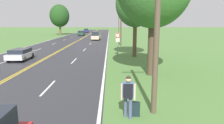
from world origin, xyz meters
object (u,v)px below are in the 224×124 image
at_px(hitchhiker_person, 128,93).
at_px(tree_mid_treeline, 60,16).
at_px(car_dark_green_hatchback_mid_far, 81,33).
at_px(car_champagne_van_mid_near, 96,36).
at_px(car_silver_hatchback_approaching, 21,54).
at_px(suitcase, 135,109).
at_px(traffic_sign, 118,39).
at_px(car_dark_blue_hatchback_receding, 86,30).
at_px(tree_behind_sign, 136,4).

bearing_deg(hitchhiker_person, tree_mid_treeline, 21.29).
bearing_deg(car_dark_green_hatchback_mid_far, car_champagne_van_mid_near, -160.35).
height_order(car_silver_hatchback_approaching, car_champagne_van_mid_near, car_champagne_van_mid_near).
distance_m(suitcase, traffic_sign, 16.03).
distance_m(tree_mid_treeline, car_dark_green_hatchback_mid_far, 10.04).
bearing_deg(tree_mid_treeline, hitchhiker_person, -73.85).
distance_m(car_champagne_van_mid_near, car_dark_blue_hatchback_receding, 40.07).
height_order(hitchhiker_person, tree_mid_treeline, tree_mid_treeline).
distance_m(suitcase, car_dark_green_hatchback_mid_far, 58.17).
xyz_separation_m(traffic_sign, car_silver_hatchback_approaching, (-10.56, -2.59, -1.44)).
height_order(hitchhiker_person, car_dark_blue_hatchback_receding, hitchhiker_person).
bearing_deg(tree_behind_sign, car_silver_hatchback_approaching, -169.44).
bearing_deg(car_dark_blue_hatchback_receding, car_dark_green_hatchback_mid_far, -179.95).
bearing_deg(car_silver_hatchback_approaching, tree_mid_treeline, 8.02).
bearing_deg(hitchhiker_person, car_champagne_van_mid_near, 10.94).
bearing_deg(car_silver_hatchback_approaching, car_dark_green_hatchback_mid_far, -1.10).
bearing_deg(car_dark_blue_hatchback_receding, tree_behind_sign, -170.58).
xyz_separation_m(hitchhiker_person, car_dark_blue_hatchback_receding, (-10.97, 79.34, -0.24)).
distance_m(car_dark_green_hatchback_mid_far, car_dark_blue_hatchback_receding, 21.95).
height_order(tree_mid_treeline, car_silver_hatchback_approaching, tree_mid_treeline).
relative_size(suitcase, car_champagne_van_mid_near, 0.14).
height_order(hitchhiker_person, car_silver_hatchback_approaching, hitchhiker_person).
relative_size(traffic_sign, tree_mid_treeline, 0.28).
distance_m(traffic_sign, tree_behind_sign, 4.45).
bearing_deg(car_silver_hatchback_approaching, traffic_sign, -76.94).
height_order(suitcase, car_silver_hatchback_approaching, car_silver_hatchback_approaching).
distance_m(hitchhiker_person, car_dark_green_hatchback_mid_far, 58.28).
bearing_deg(suitcase, traffic_sign, 5.64).
bearing_deg(car_dark_blue_hatchback_receding, tree_mid_treeline, 157.68).
bearing_deg(car_champagne_van_mid_near, car_silver_hatchback_approaching, -10.96).
xyz_separation_m(tree_mid_treeline, car_champagne_van_mid_near, (13.61, -21.11, -5.34)).
bearing_deg(tree_mid_treeline, car_champagne_van_mid_near, -57.19).
bearing_deg(tree_mid_treeline, tree_behind_sign, -66.25).
height_order(traffic_sign, car_dark_blue_hatchback_receding, traffic_sign).
bearing_deg(tree_behind_sign, traffic_sign, 173.13).
distance_m(traffic_sign, car_dark_blue_hatchback_receding, 64.23).
bearing_deg(car_champagne_van_mid_near, car_dark_green_hatchback_mid_far, -158.51).
bearing_deg(tree_behind_sign, car_dark_blue_hatchback_receding, 101.72).
distance_m(tree_behind_sign, car_silver_hatchback_approaching, 13.89).
relative_size(car_dark_green_hatchback_mid_far, car_dark_blue_hatchback_receding, 0.82).
relative_size(hitchhiker_person, car_dark_blue_hatchback_receding, 0.43).
bearing_deg(car_dark_blue_hatchback_receding, hitchhiker_person, -174.43).
distance_m(hitchhiker_person, traffic_sign, 16.13).
relative_size(tree_mid_treeline, car_dark_blue_hatchback_receding, 2.38).
bearing_deg(car_dark_green_hatchback_mid_far, tree_mid_treeline, 65.47).
relative_size(hitchhiker_person, car_silver_hatchback_approaching, 0.50).
height_order(traffic_sign, tree_mid_treeline, tree_mid_treeline).
bearing_deg(tree_mid_treeline, suitcase, -73.52).
distance_m(car_silver_hatchback_approaching, car_dark_green_hatchback_mid_far, 43.89).
distance_m(hitchhiker_person, car_silver_hatchback_approaching, 17.04).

